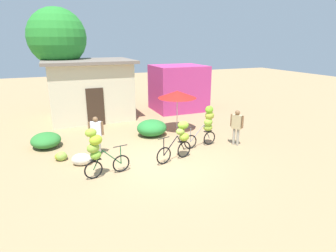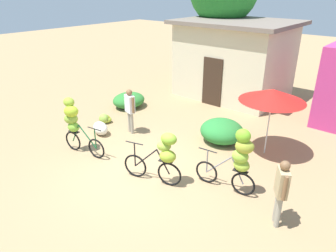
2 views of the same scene
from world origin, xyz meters
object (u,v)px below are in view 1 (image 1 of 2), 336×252
(building_low, at_px, (90,89))
(market_umbrella, at_px, (177,94))
(bicycle_leftmost, at_px, (97,149))
(tree_behind_building, at_px, (57,38))
(bicycle_near_pile, at_px, (180,137))
(person_bystander, at_px, (237,124))
(banana_pile_on_ground, at_px, (61,156))
(shop_pink, at_px, (178,88))
(bicycle_center_loaded, at_px, (207,123))
(produce_sack, at_px, (81,159))
(person_vendor, at_px, (96,132))

(building_low, bearing_deg, market_umbrella, -50.09)
(building_low, relative_size, bicycle_leftmost, 2.85)
(tree_behind_building, distance_m, bicycle_leftmost, 9.66)
(bicycle_near_pile, distance_m, person_bystander, 2.87)
(market_umbrella, xyz_separation_m, bicycle_near_pile, (-1.32, -3.23, -0.99))
(building_low, distance_m, banana_pile_on_ground, 6.43)
(shop_pink, distance_m, tree_behind_building, 7.71)
(bicycle_leftmost, bearing_deg, person_bystander, 7.83)
(building_low, xyz_separation_m, bicycle_leftmost, (-0.87, -7.89, -0.68))
(shop_pink, relative_size, market_umbrella, 1.58)
(banana_pile_on_ground, bearing_deg, bicycle_near_pile, -20.42)
(bicycle_center_loaded, height_order, produce_sack, bicycle_center_loaded)
(building_low, xyz_separation_m, bicycle_near_pile, (2.25, -7.50, -0.82))
(produce_sack, bearing_deg, shop_pink, 43.94)
(market_umbrella, distance_m, bicycle_near_pile, 3.62)
(bicycle_leftmost, bearing_deg, shop_pink, 50.65)
(building_low, distance_m, bicycle_near_pile, 7.87)
(bicycle_center_loaded, bearing_deg, market_umbrella, 97.46)
(building_low, relative_size, tree_behind_building, 0.79)
(shop_pink, height_order, market_umbrella, shop_pink)
(tree_behind_building, bearing_deg, person_bystander, -51.38)
(banana_pile_on_ground, bearing_deg, bicycle_center_loaded, -7.07)
(tree_behind_building, bearing_deg, produce_sack, -88.99)
(tree_behind_building, height_order, market_umbrella, tree_behind_building)
(shop_pink, height_order, person_vendor, shop_pink)
(building_low, height_order, person_bystander, building_low)
(tree_behind_building, xyz_separation_m, person_bystander, (6.52, -8.16, -3.58))
(building_low, relative_size, bicycle_near_pile, 3.06)
(produce_sack, bearing_deg, person_bystander, -3.72)
(tree_behind_building, relative_size, bicycle_leftmost, 3.60)
(person_vendor, bearing_deg, shop_pink, 43.45)
(banana_pile_on_ground, bearing_deg, bicycle_leftmost, -60.94)
(bicycle_leftmost, distance_m, person_bystander, 6.02)
(banana_pile_on_ground, bearing_deg, person_vendor, 1.67)
(bicycle_near_pile, relative_size, produce_sack, 2.27)
(person_vendor, bearing_deg, bicycle_near_pile, -29.44)
(banana_pile_on_ground, bearing_deg, shop_pink, 37.96)
(bicycle_center_loaded, bearing_deg, produce_sack, -179.94)
(bicycle_leftmost, bearing_deg, bicycle_center_loaded, 14.61)
(shop_pink, xyz_separation_m, person_bystander, (-0.45, -7.00, -0.49))
(shop_pink, xyz_separation_m, bicycle_center_loaded, (-1.65, -6.58, -0.41))
(produce_sack, bearing_deg, tree_behind_building, 91.01)
(building_low, height_order, tree_behind_building, tree_behind_building)
(bicycle_near_pile, bearing_deg, tree_behind_building, 113.22)
(market_umbrella, bearing_deg, banana_pile_on_ground, -163.34)
(shop_pink, distance_m, bicycle_leftmost, 10.12)
(market_umbrella, height_order, person_vendor, market_umbrella)
(building_low, relative_size, person_bystander, 3.15)
(shop_pink, relative_size, bicycle_leftmost, 1.87)
(shop_pink, bearing_deg, person_bystander, -93.64)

